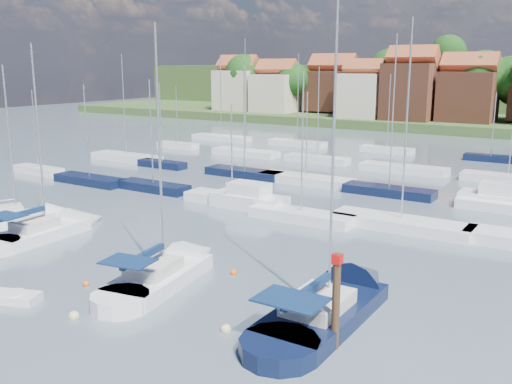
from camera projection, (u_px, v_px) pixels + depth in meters
The scene contains 12 objects.
ground at pixel (385, 177), 64.16m from camera, with size 260.00×260.00×0.00m, color #4A5B64.
sailboat_left at pixel (55, 229), 42.56m from camera, with size 3.44×11.19×15.06m.
sailboat_centre at pixel (172, 270), 34.10m from camera, with size 4.98×12.05×15.89m.
sailboat_navy at pixel (339, 301), 29.73m from camera, with size 3.59×13.57×18.69m.
sailboat_far at pixel (26, 219), 45.52m from camera, with size 7.00×10.22×13.47m.
tender at pixel (14, 297), 30.48m from camera, with size 3.03×2.15×0.60m.
timber_piling at pixel (335, 321), 25.23m from camera, with size 0.40×0.40×6.69m.
buoy_c at pixel (86, 286), 32.68m from camera, with size 0.41×0.41×0.41m, color #D85914.
buoy_d at pixel (74, 318), 28.54m from camera, with size 0.53×0.53×0.53m, color beige.
buoy_e at pixel (233, 274), 34.50m from camera, with size 0.45×0.45×0.45m, color #D85914.
buoy_f at pixel (226, 331), 27.13m from camera, with size 0.51×0.51×0.51m, color beige.
marina_field at pixel (387, 182), 59.07m from camera, with size 79.62×41.41×15.93m.
Camera 1 is at (21.49, -20.96, 12.43)m, focal length 40.00 mm.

